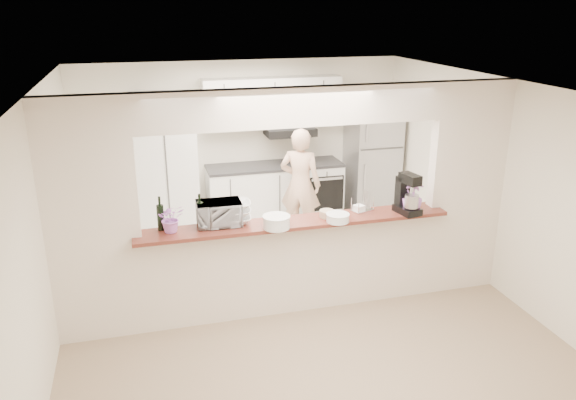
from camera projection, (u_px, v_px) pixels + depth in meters
name	position (u px, v px, depth m)	size (l,w,h in m)	color
floor	(294.00, 308.00, 6.39)	(6.00, 6.00, 0.00)	tan
tile_overlay	(264.00, 253.00, 7.80)	(5.00, 2.90, 0.01)	beige
partition	(295.00, 184.00, 5.90)	(5.00, 0.15, 2.50)	silver
bar_counter	(295.00, 263.00, 6.20)	(3.40, 0.38, 1.09)	silver
kitchen_cabinets	(234.00, 165.00, 8.50)	(3.15, 0.62, 2.25)	silver
refrigerator	(372.00, 164.00, 9.03)	(0.75, 0.70, 1.70)	#AEAEB3
flower_left	(171.00, 218.00, 5.65)	(0.26, 0.23, 0.29)	#D972C4
wine_bottle_a	(161.00, 217.00, 5.70)	(0.07, 0.07, 0.36)	black
wine_bottle_b	(200.00, 214.00, 5.80)	(0.07, 0.07, 0.35)	black
toaster_oven	(219.00, 213.00, 5.83)	(0.46, 0.31, 0.25)	#B2B3B8
serving_bowls	(236.00, 213.00, 5.88)	(0.32, 0.32, 0.23)	white
plate_stack_a	(276.00, 222.00, 5.77)	(0.29, 0.29, 0.13)	white
plate_stack_b	(338.00, 218.00, 5.95)	(0.25, 0.25, 0.09)	white
red_bowl	(282.00, 218.00, 5.95)	(0.15, 0.15, 0.07)	maroon
tan_bowl	(327.00, 214.00, 6.08)	(0.16, 0.16, 0.08)	tan
utensil_caddy	(362.00, 203.00, 6.24)	(0.28, 0.22, 0.23)	silver
stand_mixer	(407.00, 195.00, 6.15)	(0.25, 0.34, 0.45)	black
flower_right	(412.00, 195.00, 6.15)	(0.23, 0.23, 0.40)	#B362B6
person	(300.00, 185.00, 8.05)	(0.60, 0.39, 1.64)	#DEAF90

